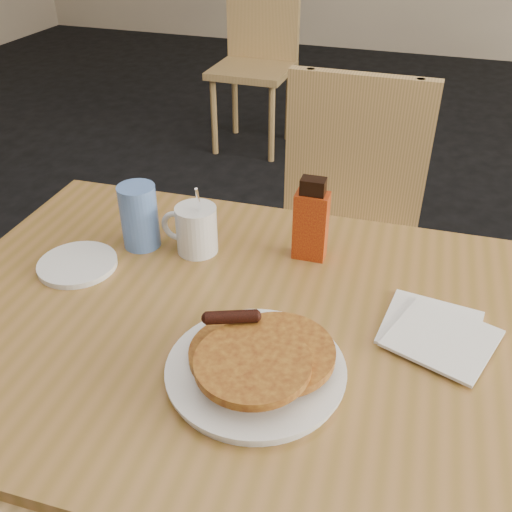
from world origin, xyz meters
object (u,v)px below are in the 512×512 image
Objects in this scene: pancake_plate at (257,363)px; syrup_bottle at (311,222)px; chair_wall_extra at (257,46)px; chair_main_far at (345,211)px; main_table at (260,339)px; coffee_mug at (195,229)px; blue_tumbler at (139,216)px.

pancake_plate is 1.61× the size of syrup_bottle.
chair_wall_extra is 3.41× the size of pancake_plate.
chair_main_far reaches higher than pancake_plate.
chair_main_far is 5.39× the size of syrup_bottle.
chair_main_far is at bearing 91.02° from pancake_plate.
coffee_mug reaches higher than main_table.
coffee_mug is 0.12m from blue_tumbler.
chair_wall_extra reaches higher than syrup_bottle.
chair_wall_extra is at bearing 126.87° from coffee_mug.
coffee_mug is at bearing -110.34° from chair_main_far.
chair_main_far is 3.34× the size of pancake_plate.
blue_tumbler is at bearing -119.09° from chair_main_far.
chair_wall_extra is 7.04× the size of blue_tumbler.
chair_wall_extra is at bearing 108.46° from main_table.
coffee_mug is 0.91× the size of syrup_bottle.
chair_wall_extra reaches higher than main_table.
main_table is 0.37m from blue_tumbler.
chair_wall_extra is at bearing 116.04° from chair_main_far.
chair_wall_extra is (-0.84, 2.53, -0.13)m from main_table.
syrup_bottle is at bearing 11.36° from blue_tumbler.
coffee_mug is at bearing 7.60° from blue_tumbler.
coffee_mug is 0.24m from syrup_bottle.
coffee_mug is at bearing -168.47° from syrup_bottle.
chair_main_far is at bearing -63.41° from chair_wall_extra.
main_table is 0.14m from pancake_plate.
chair_wall_extra is at bearing 108.34° from pancake_plate.
syrup_bottle is at bearing -68.70° from chair_wall_extra.
blue_tumbler is (0.53, -2.37, 0.24)m from chair_wall_extra.
chair_main_far reaches higher than blue_tumbler.
pancake_plate is (0.02, -0.90, 0.21)m from chair_main_far.
syrup_bottle reaches higher than coffee_mug.
chair_wall_extra is 2.47m from syrup_bottle.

